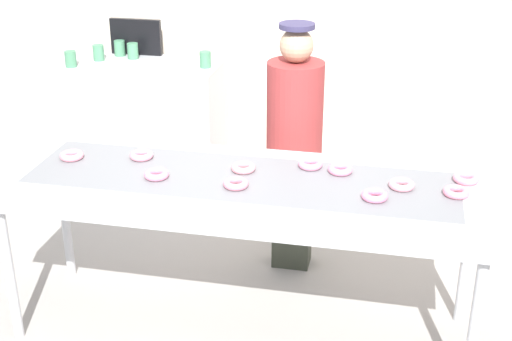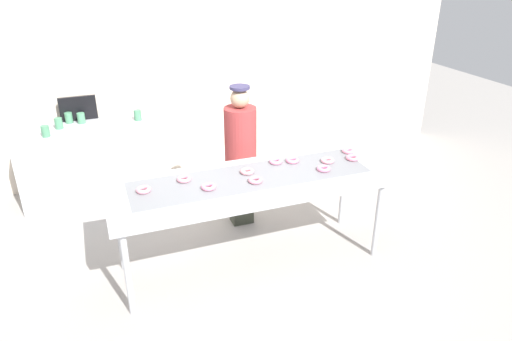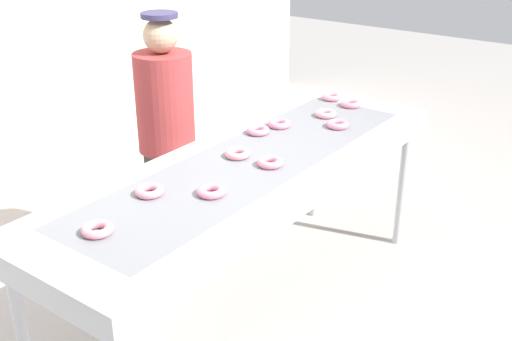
% 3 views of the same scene
% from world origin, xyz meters
% --- Properties ---
extents(ground_plane, '(16.00, 16.00, 0.00)m').
position_xyz_m(ground_plane, '(0.00, 0.00, 0.00)').
color(ground_plane, '#9E9993').
extents(fryer_conveyor, '(2.64, 0.84, 0.96)m').
position_xyz_m(fryer_conveyor, '(0.00, 0.00, 0.89)').
color(fryer_conveyor, '#B7BABF').
rests_on(fryer_conveyor, ground).
extents(strawberry_donut_0, '(0.15, 0.15, 0.04)m').
position_xyz_m(strawberry_donut_0, '(1.09, 0.02, 0.97)').
color(strawberry_donut_0, pink).
rests_on(strawberry_donut_0, fryer_conveyor).
extents(strawberry_donut_1, '(0.14, 0.14, 0.04)m').
position_xyz_m(strawberry_donut_1, '(-0.00, -0.12, 0.97)').
color(strawberry_donut_1, pink).
rests_on(strawberry_donut_1, fryer_conveyor).
extents(strawberry_donut_2, '(0.18, 0.18, 0.04)m').
position_xyz_m(strawberry_donut_2, '(0.50, 0.17, 0.97)').
color(strawberry_donut_2, pink).
rests_on(strawberry_donut_2, fryer_conveyor).
extents(strawberry_donut_3, '(0.16, 0.16, 0.04)m').
position_xyz_m(strawberry_donut_3, '(0.70, -0.11, 0.97)').
color(strawberry_donut_3, pink).
rests_on(strawberry_donut_3, fryer_conveyor).
extents(strawberry_donut_4, '(0.16, 0.16, 0.04)m').
position_xyz_m(strawberry_donut_4, '(-0.60, 0.14, 0.97)').
color(strawberry_donut_4, pink).
rests_on(strawberry_donut_4, fryer_conveyor).
extents(strawberry_donut_5, '(0.18, 0.18, 0.04)m').
position_xyz_m(strawberry_donut_5, '(-0.98, 0.05, 0.97)').
color(strawberry_donut_5, pink).
rests_on(strawberry_donut_5, fryer_conveyor).
extents(strawberry_donut_6, '(0.14, 0.14, 0.04)m').
position_xyz_m(strawberry_donut_6, '(0.82, 0.05, 0.97)').
color(strawberry_donut_6, pink).
rests_on(strawberry_donut_6, fryer_conveyor).
extents(strawberry_donut_7, '(0.17, 0.17, 0.04)m').
position_xyz_m(strawberry_donut_7, '(0.34, 0.21, 0.97)').
color(strawberry_donut_7, pink).
rests_on(strawberry_donut_7, fryer_conveyor).
extents(strawberry_donut_8, '(0.14, 0.14, 0.04)m').
position_xyz_m(strawberry_donut_8, '(-0.43, -0.09, 0.97)').
color(strawberry_donut_8, pink).
rests_on(strawberry_donut_8, fryer_conveyor).
extents(strawberry_donut_9, '(0.18, 0.18, 0.04)m').
position_xyz_m(strawberry_donut_9, '(-0.01, 0.09, 0.97)').
color(strawberry_donut_9, pink).
rests_on(strawberry_donut_9, fryer_conveyor).
extents(strawberry_donut_10, '(0.18, 0.18, 0.04)m').
position_xyz_m(strawberry_donut_10, '(1.15, 0.19, 0.97)').
color(strawberry_donut_10, pink).
rests_on(strawberry_donut_10, fryer_conveyor).
extents(worker_baker, '(0.35, 0.35, 1.61)m').
position_xyz_m(worker_baker, '(0.16, 0.77, 0.91)').
color(worker_baker, '#33372C').
rests_on(worker_baker, ground).
extents(prep_counter, '(1.55, 0.61, 0.95)m').
position_xyz_m(prep_counter, '(-1.44, 2.04, 0.47)').
color(prep_counter, '#B7BABF').
rests_on(prep_counter, ground).
extents(paper_cup_0, '(0.09, 0.09, 0.13)m').
position_xyz_m(paper_cup_0, '(-1.42, 2.16, 1.01)').
color(paper_cup_0, '#4C8C66').
rests_on(paper_cup_0, prep_counter).
extents(paper_cup_1, '(0.09, 0.09, 0.13)m').
position_xyz_m(paper_cup_1, '(-1.82, 1.81, 1.01)').
color(paper_cup_1, '#4C8C66').
rests_on(paper_cup_1, prep_counter).
extents(paper_cup_2, '(0.09, 0.09, 0.13)m').
position_xyz_m(paper_cup_2, '(-0.76, 2.02, 1.01)').
color(paper_cup_2, '#4C8C66').
rests_on(paper_cup_2, prep_counter).
extents(paper_cup_3, '(0.09, 0.09, 0.13)m').
position_xyz_m(paper_cup_3, '(-1.56, 2.22, 1.01)').
color(paper_cup_3, '#4C8C66').
rests_on(paper_cup_3, prep_counter).
extents(paper_cup_4, '(0.09, 0.09, 0.13)m').
position_xyz_m(paper_cup_4, '(-1.68, 2.04, 1.01)').
color(paper_cup_4, '#4C8C66').
rests_on(paper_cup_4, prep_counter).
extents(menu_display, '(0.44, 0.04, 0.30)m').
position_xyz_m(menu_display, '(-1.44, 2.29, 1.10)').
color(menu_display, black).
rests_on(menu_display, prep_counter).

